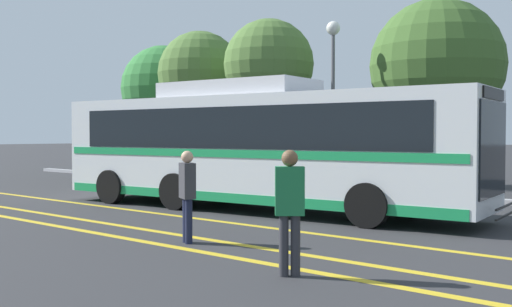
# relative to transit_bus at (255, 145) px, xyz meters

# --- Properties ---
(ground_plane) EXTENTS (220.00, 220.00, 0.00)m
(ground_plane) POSITION_rel_transit_bus_xyz_m (0.69, 0.50, -1.76)
(ground_plane) COLOR #2D2D30
(lane_strip_0) EXTENTS (32.21, 0.20, 0.01)m
(lane_strip_0) POSITION_rel_transit_bus_xyz_m (0.02, -2.20, -1.76)
(lane_strip_0) COLOR gold
(lane_strip_0) RESTS_ON ground_plane
(lane_strip_1) EXTENTS (32.21, 0.20, 0.01)m
(lane_strip_1) POSITION_rel_transit_bus_xyz_m (0.02, -4.11, -1.76)
(lane_strip_1) COLOR gold
(lane_strip_1) RESTS_ON ground_plane
(lane_strip_2) EXTENTS (32.21, 0.20, 0.01)m
(lane_strip_2) POSITION_rel_transit_bus_xyz_m (0.02, -5.06, -1.76)
(lane_strip_2) COLOR gold
(lane_strip_2) RESTS_ON ground_plane
(curb_strip) EXTENTS (40.21, 0.36, 0.15)m
(curb_strip) POSITION_rel_transit_bus_xyz_m (0.02, 5.68, -1.69)
(curb_strip) COLOR #99999E
(curb_strip) RESTS_ON ground_plane
(transit_bus) EXTENTS (12.68, 3.67, 3.50)m
(transit_bus) POSITION_rel_transit_bus_xyz_m (0.00, 0.00, 0.00)
(transit_bus) COLOR silver
(transit_bus) RESTS_ON ground_plane
(parked_car_0) EXTENTS (4.98, 2.07, 1.47)m
(parked_car_0) POSITION_rel_transit_bus_xyz_m (-10.05, 4.29, -1.01)
(parked_car_0) COLOR #4C3823
(parked_car_0) RESTS_ON ground_plane
(parked_car_1) EXTENTS (4.29, 1.95, 1.38)m
(parked_car_1) POSITION_rel_transit_bus_xyz_m (-3.08, 3.83, -1.07)
(parked_car_1) COLOR #9E9EA3
(parked_car_1) RESTS_ON ground_plane
(pedestrian_0) EXTENTS (0.46, 0.44, 1.83)m
(pedestrian_0) POSITION_rel_transit_bus_xyz_m (5.27, -5.50, -0.71)
(pedestrian_0) COLOR #2D2D33
(pedestrian_0) RESTS_ON ground_plane
(pedestrian_1) EXTENTS (0.47, 0.39, 1.74)m
(pedestrian_1) POSITION_rel_transit_bus_xyz_m (2.20, -4.62, -0.77)
(pedestrian_1) COLOR #191E38
(pedestrian_1) RESTS_ON ground_plane
(street_lamp) EXTENTS (0.53, 0.53, 6.39)m
(street_lamp) POSITION_rel_transit_bus_xyz_m (-2.11, 7.14, 2.96)
(street_lamp) COLOR #59595E
(street_lamp) RESTS_ON ground_plane
(tree_0) EXTENTS (5.19, 5.19, 7.34)m
(tree_0) POSITION_rel_transit_bus_xyz_m (0.74, 10.16, 2.98)
(tree_0) COLOR #513823
(tree_0) RESTS_ON ground_plane
(tree_1) EXTENTS (4.85, 4.85, 7.07)m
(tree_1) POSITION_rel_transit_bus_xyz_m (-15.40, 10.27, 2.88)
(tree_1) COLOR #513823
(tree_1) RESTS_ON ground_plane
(tree_2) EXTENTS (4.01, 4.01, 6.97)m
(tree_2) POSITION_rel_transit_bus_xyz_m (-10.04, 7.81, 3.19)
(tree_2) COLOR #513823
(tree_2) RESTS_ON ground_plane
(tree_3) EXTENTS (3.80, 3.80, 6.90)m
(tree_3) POSITION_rel_transit_bus_xyz_m (-5.41, 7.31, 3.22)
(tree_3) COLOR #513823
(tree_3) RESTS_ON ground_plane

